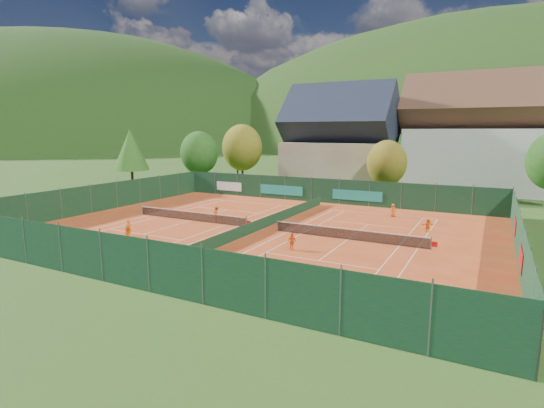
{
  "coord_description": "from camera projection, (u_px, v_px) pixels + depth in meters",
  "views": [
    {
      "loc": [
        18.08,
        -32.49,
        8.75
      ],
      "look_at": [
        0.0,
        2.0,
        2.0
      ],
      "focal_mm": 28.0,
      "sensor_mm": 36.0,
      "label": 1
    }
  ],
  "objects": [
    {
      "name": "court_divider",
      "position": [
        262.0,
        224.0,
        38.03
      ],
      "size": [
        0.03,
        28.8,
        1.0
      ],
      "color": "#153B21",
      "rests_on": "ground"
    },
    {
      "name": "player_left_mid",
      "position": [
        127.0,
        235.0,
        33.23
      ],
      "size": [
        0.67,
        0.54,
        1.31
      ],
      "primitive_type": "imported",
      "rotation": [
        0.0,
        0.0,
        -0.08
      ],
      "color": "orange",
      "rests_on": "ground"
    },
    {
      "name": "player_right_far_a",
      "position": [
        393.0,
        210.0,
        43.55
      ],
      "size": [
        0.79,
        0.7,
        1.36
      ],
      "primitive_type": "imported",
      "rotation": [
        0.0,
        0.0,
        3.66
      ],
      "color": "#DF5913",
      "rests_on": "ground"
    },
    {
      "name": "loose_ball_0",
      "position": [
        138.0,
        225.0,
        39.57
      ],
      "size": [
        0.07,
        0.07,
        0.07
      ],
      "primitive_type": "sphere",
      "color": "#CCD833",
      "rests_on": "ground"
    },
    {
      "name": "court_markings_right",
      "position": [
        348.0,
        240.0,
        34.46
      ],
      "size": [
        11.03,
        23.83,
        0.0
      ],
      "color": "white",
      "rests_on": "ground"
    },
    {
      "name": "hotel_block_a",
      "position": [
        480.0,
        140.0,
        60.95
      ],
      "size": [
        21.6,
        11.0,
        17.25
      ],
      "color": "silver",
      "rests_on": "ground"
    },
    {
      "name": "fence_south",
      "position": [
        124.0,
        261.0,
        23.9
      ],
      "size": [
        40.0,
        0.04,
        3.0
      ],
      "color": "#12331E",
      "rests_on": "ground"
    },
    {
      "name": "tennis_net_right",
      "position": [
        350.0,
        234.0,
        34.3
      ],
      "size": [
        13.3,
        0.1,
        1.02
      ],
      "color": "#59595B",
      "rests_on": "ground"
    },
    {
      "name": "tree_center",
      "position": [
        387.0,
        163.0,
        53.77
      ],
      "size": [
        5.01,
        5.01,
        7.6
      ],
      "color": "#422A17",
      "rests_on": "ground"
    },
    {
      "name": "ball_hopper",
      "position": [
        334.0,
        283.0,
        23.09
      ],
      "size": [
        0.34,
        0.34,
        0.8
      ],
      "color": "slate",
      "rests_on": "ground"
    },
    {
      "name": "fence_east",
      "position": [
        519.0,
        239.0,
        28.76
      ],
      "size": [
        0.09,
        32.0,
        3.0
      ],
      "color": "#153B22",
      "rests_on": "ground"
    },
    {
      "name": "player_right_near",
      "position": [
        292.0,
        241.0,
        31.38
      ],
      "size": [
        0.64,
        0.82,
        1.3
      ],
      "primitive_type": "imported",
      "rotation": [
        0.0,
        0.0,
        1.08
      ],
      "color": "#EA5C14",
      "rests_on": "ground"
    },
    {
      "name": "court_markings_left",
      "position": [
        191.0,
        220.0,
        41.78
      ],
      "size": [
        11.03,
        23.83,
        0.0
      ],
      "color": "white",
      "rests_on": "ground"
    },
    {
      "name": "player_left_far",
      "position": [
        216.0,
        213.0,
        41.74
      ],
      "size": [
        1.08,
        0.87,
        1.46
      ],
      "primitive_type": "imported",
      "rotation": [
        0.0,
        0.0,
        2.73
      ],
      "color": "#DD5413",
      "rests_on": "ground"
    },
    {
      "name": "tree_west_mid",
      "position": [
        242.0,
        148.0,
        68.01
      ],
      "size": [
        6.44,
        6.44,
        9.78
      ],
      "color": "#472E19",
      "rests_on": "ground"
    },
    {
      "name": "player_right_far_b",
      "position": [
        428.0,
        226.0,
        36.88
      ],
      "size": [
        1.17,
        0.76,
        1.21
      ],
      "primitive_type": "imported",
      "rotation": [
        0.0,
        0.0,
        3.54
      ],
      "color": "orange",
      "rests_on": "ground"
    },
    {
      "name": "loose_ball_1",
      "position": [
        224.0,
        281.0,
        24.82
      ],
      "size": [
        0.07,
        0.07,
        0.07
      ],
      "primitive_type": "sphere",
      "color": "#CCD833",
      "rests_on": "ground"
    },
    {
      "name": "fence_north",
      "position": [
        322.0,
        191.0,
        52.03
      ],
      "size": [
        40.0,
        0.1,
        3.0
      ],
      "color": "#12331E",
      "rests_on": "ground"
    },
    {
      "name": "tree_west_back",
      "position": [
        237.0,
        142.0,
        77.62
      ],
      "size": [
        5.6,
        5.6,
        10.0
      ],
      "color": "#462B19",
      "rests_on": "ground"
    },
    {
      "name": "ground",
      "position": [
        262.0,
        229.0,
        38.12
      ],
      "size": [
        600.0,
        600.0,
        0.0
      ],
      "primitive_type": "plane",
      "color": "#2A4C17",
      "rests_on": "ground"
    },
    {
      "name": "tree_west_front",
      "position": [
        199.0,
        153.0,
        64.71
      ],
      "size": [
        5.72,
        5.72,
        8.69
      ],
      "color": "#482D19",
      "rests_on": "ground"
    },
    {
      "name": "tree_west_side",
      "position": [
        131.0,
        150.0,
        60.36
      ],
      "size": [
        5.04,
        5.04,
        9.0
      ],
      "color": "#402416",
      "rests_on": "ground"
    },
    {
      "name": "fence_west",
      "position": [
        104.0,
        197.0,
        47.01
      ],
      "size": [
        0.04,
        32.0,
        3.0
      ],
      "color": "#153A1F",
      "rests_on": "ground"
    },
    {
      "name": "clay_pad",
      "position": [
        262.0,
        229.0,
        38.12
      ],
      "size": [
        40.0,
        32.0,
        0.01
      ],
      "primitive_type": "cube",
      "color": "#BD441B",
      "rests_on": "ground"
    },
    {
      "name": "player_left_near",
      "position": [
        129.0,
        228.0,
        35.74
      ],
      "size": [
        0.58,
        0.51,
        1.34
      ],
      "primitive_type": "imported",
      "rotation": [
        0.0,
        0.0,
        0.48
      ],
      "color": "#D65D13",
      "rests_on": "ground"
    },
    {
      "name": "chalet",
      "position": [
        340.0,
        145.0,
        64.54
      ],
      "size": [
        16.2,
        12.0,
        16.0
      ],
      "color": "#C6AD8B",
      "rests_on": "ground"
    },
    {
      "name": "tennis_net_left",
      "position": [
        192.0,
        216.0,
        41.62
      ],
      "size": [
        13.3,
        0.1,
        1.02
      ],
      "color": "#59595B",
      "rests_on": "ground"
    },
    {
      "name": "mountain_backdrop",
      "position": [
        510.0,
        219.0,
        235.58
      ],
      "size": [
        820.0,
        530.0,
        242.0
      ],
      "color": "black",
      "rests_on": "ground"
    }
  ]
}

